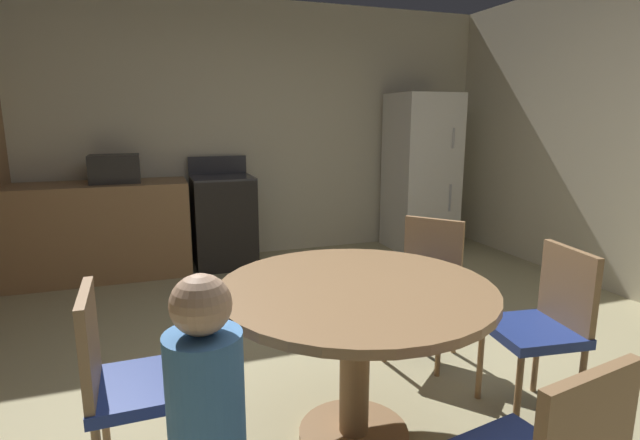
{
  "coord_description": "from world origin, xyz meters",
  "views": [
    {
      "loc": [
        -0.97,
        -2.17,
        1.5
      ],
      "look_at": [
        0.16,
        1.05,
        0.78
      ],
      "focal_mm": 27.48,
      "sensor_mm": 36.0,
      "label": 1
    }
  ],
  "objects_px": {
    "chair_west": "(125,378)",
    "refrigerator": "(421,173)",
    "microwave": "(115,169)",
    "oven_range": "(223,220)",
    "chair_northeast": "(426,279)",
    "dining_table": "(355,317)",
    "chair_east": "(545,321)"
  },
  "relations": [
    {
      "from": "chair_west",
      "to": "refrigerator",
      "type": "bearing_deg",
      "value": 43.05
    },
    {
      "from": "chair_northeast",
      "to": "refrigerator",
      "type": "bearing_deg",
      "value": -159.47
    },
    {
      "from": "oven_range",
      "to": "chair_east",
      "type": "distance_m",
      "value": 3.34
    },
    {
      "from": "refrigerator",
      "to": "dining_table",
      "type": "height_order",
      "value": "refrigerator"
    },
    {
      "from": "microwave",
      "to": "dining_table",
      "type": "bearing_deg",
      "value": -69.27
    },
    {
      "from": "microwave",
      "to": "chair_west",
      "type": "relative_size",
      "value": 0.51
    },
    {
      "from": "refrigerator",
      "to": "microwave",
      "type": "relative_size",
      "value": 4.0
    },
    {
      "from": "chair_northeast",
      "to": "dining_table",
      "type": "bearing_deg",
      "value": -0.0
    },
    {
      "from": "microwave",
      "to": "chair_west",
      "type": "xyz_separation_m",
      "value": [
        0.15,
        -3.03,
        -0.53
      ]
    },
    {
      "from": "refrigerator",
      "to": "chair_northeast",
      "type": "distance_m",
      "value": 2.71
    },
    {
      "from": "microwave",
      "to": "chair_east",
      "type": "relative_size",
      "value": 0.51
    },
    {
      "from": "oven_range",
      "to": "chair_east",
      "type": "relative_size",
      "value": 1.26
    },
    {
      "from": "chair_west",
      "to": "chair_east",
      "type": "bearing_deg",
      "value": -4.19
    },
    {
      "from": "refrigerator",
      "to": "microwave",
      "type": "height_order",
      "value": "refrigerator"
    },
    {
      "from": "refrigerator",
      "to": "chair_northeast",
      "type": "bearing_deg",
      "value": -119.74
    },
    {
      "from": "dining_table",
      "to": "chair_west",
      "type": "height_order",
      "value": "chair_west"
    },
    {
      "from": "chair_northeast",
      "to": "chair_west",
      "type": "bearing_deg",
      "value": -19.36
    },
    {
      "from": "microwave",
      "to": "oven_range",
      "type": "bearing_deg",
      "value": 0.21
    },
    {
      "from": "microwave",
      "to": "chair_east",
      "type": "height_order",
      "value": "microwave"
    },
    {
      "from": "dining_table",
      "to": "chair_northeast",
      "type": "height_order",
      "value": "chair_northeast"
    },
    {
      "from": "dining_table",
      "to": "chair_west",
      "type": "distance_m",
      "value": 0.99
    },
    {
      "from": "oven_range",
      "to": "chair_west",
      "type": "distance_m",
      "value": 3.15
    },
    {
      "from": "oven_range",
      "to": "dining_table",
      "type": "xyz_separation_m",
      "value": [
        0.16,
        -3.02,
        0.14
      ]
    },
    {
      "from": "dining_table",
      "to": "chair_northeast",
      "type": "distance_m",
      "value": 0.99
    },
    {
      "from": "microwave",
      "to": "chair_northeast",
      "type": "distance_m",
      "value": 3.09
    },
    {
      "from": "oven_range",
      "to": "microwave",
      "type": "relative_size",
      "value": 2.5
    },
    {
      "from": "microwave",
      "to": "chair_west",
      "type": "distance_m",
      "value": 3.08
    },
    {
      "from": "dining_table",
      "to": "chair_west",
      "type": "relative_size",
      "value": 1.44
    },
    {
      "from": "refrigerator",
      "to": "microwave",
      "type": "bearing_deg",
      "value": 179.11
    },
    {
      "from": "dining_table",
      "to": "oven_range",
      "type": "bearing_deg",
      "value": 92.98
    },
    {
      "from": "dining_table",
      "to": "chair_northeast",
      "type": "relative_size",
      "value": 1.44
    },
    {
      "from": "chair_west",
      "to": "oven_range",
      "type": "bearing_deg",
      "value": 73.68
    }
  ]
}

